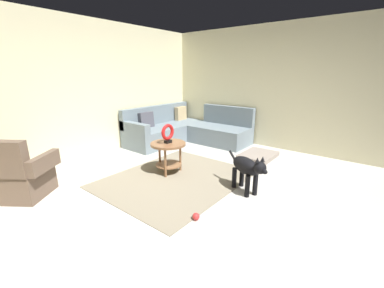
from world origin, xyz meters
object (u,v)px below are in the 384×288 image
at_px(torus_sculpture, 168,133).
at_px(dog_toy_ball, 196,216).
at_px(armchair, 20,176).
at_px(sectional_couch, 186,131).
at_px(side_table, 168,150).
at_px(dog_bed_mat, 258,156).
at_px(dog, 247,168).

bearing_deg(torus_sculpture, dog_toy_ball, -124.09).
height_order(armchair, torus_sculpture, armchair).
relative_size(sectional_couch, torus_sculpture, 6.90).
distance_m(side_table, torus_sculpture, 0.29).
height_order(side_table, dog_bed_mat, side_table).
xyz_separation_m(dog_bed_mat, dog_toy_ball, (-2.55, -0.35, -0.00)).
distance_m(side_table, dog_bed_mat, 1.96).
bearing_deg(dog, dog_toy_ball, 17.46).
xyz_separation_m(torus_sculpture, dog_toy_ball, (-0.85, -1.25, -0.67)).
relative_size(side_table, dog_bed_mat, 0.75).
bearing_deg(side_table, dog_bed_mat, -27.93).
bearing_deg(dog, torus_sculpture, -57.88).
bearing_deg(sectional_couch, side_table, -148.69).
height_order(sectional_couch, dog_toy_ball, sectional_couch).
bearing_deg(dog_toy_ball, torus_sculpture, 55.91).
xyz_separation_m(sectional_couch, dog, (-1.55, -2.44, 0.09)).
xyz_separation_m(armchair, side_table, (1.92, -0.98, 0.09)).
height_order(torus_sculpture, dog_toy_ball, torus_sculpture).
distance_m(armchair, dog_toy_ball, 2.50).
distance_m(armchair, dog, 3.16).
bearing_deg(sectional_couch, armchair, -179.09).
bearing_deg(torus_sculpture, dog, -83.40).
distance_m(torus_sculpture, dog_bed_mat, 2.04).
bearing_deg(armchair, dog, 5.34).
height_order(torus_sculpture, dog, torus_sculpture).
bearing_deg(dog_bed_mat, armchair, 152.54).
bearing_deg(side_table, torus_sculpture, 180.00).
distance_m(sectional_couch, torus_sculpture, 2.04).
xyz_separation_m(side_table, torus_sculpture, (-0.00, 0.00, 0.29)).
bearing_deg(dog_toy_ball, sectional_couch, 41.89).
bearing_deg(sectional_couch, dog_bed_mat, -90.16).
distance_m(dog, dog_toy_ball, 1.07).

